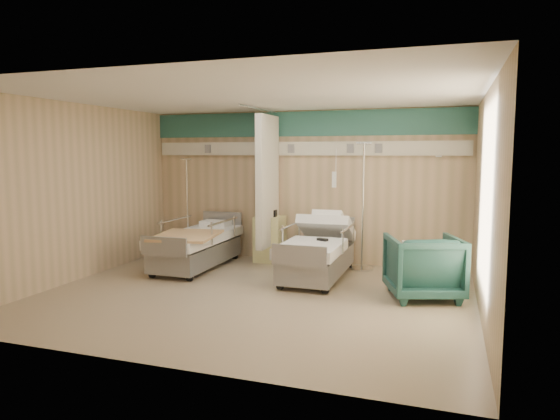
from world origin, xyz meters
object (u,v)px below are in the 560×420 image
Objects in this scene: bed_right at (317,258)px; iv_stand_left at (188,237)px; iv_stand_right at (362,244)px; bedside_cabinet at (270,239)px; visitor_armchair at (423,267)px; bed_left at (197,250)px.

iv_stand_left is at bearing 163.86° from bed_right.
iv_stand_right reaches higher than bed_right.
bed_right is at bearing -16.14° from iv_stand_left.
visitor_armchair is at bearing -28.45° from bedside_cabinet.
visitor_armchair is 0.44× the size of iv_stand_right.
bedside_cabinet is at bearing 176.12° from iv_stand_right.
bed_left is at bearing -52.68° from iv_stand_left.
bedside_cabinet is 1.75m from iv_stand_right.
iv_stand_right is at bearing 15.62° from bed_left.
bed_left is at bearing -28.08° from visitor_armchair.
bed_right is 2.54× the size of bedside_cabinet.
bed_right is 1.00× the size of bed_left.
bed_right is 1.46m from bedside_cabinet.
bed_right is 2.94m from iv_stand_left.
iv_stand_left is at bearing 127.32° from bed_left.
bedside_cabinet is 0.39× the size of iv_stand_right.
visitor_armchair is at bearing -20.66° from bed_right.
iv_stand_left reaches higher than bed_left.
iv_stand_left is (-0.62, 0.82, 0.08)m from bed_left.
visitor_armchair is 1.78m from iv_stand_right.
bedside_cabinet reaches higher than bed_left.
bed_right is at bearing -127.31° from iv_stand_right.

